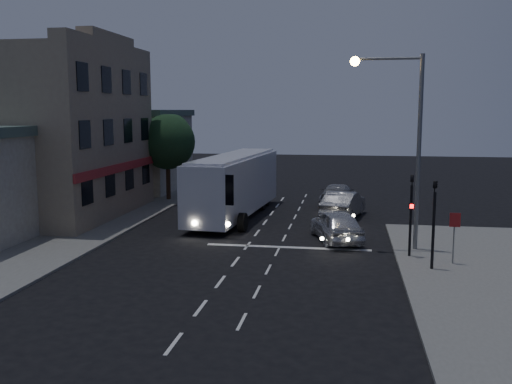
% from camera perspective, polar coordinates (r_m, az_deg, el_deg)
% --- Properties ---
extents(ground, '(120.00, 120.00, 0.00)m').
position_cam_1_polar(ground, '(26.18, -1.65, -6.42)').
color(ground, black).
extents(sidewalk_far, '(12.00, 50.00, 0.12)m').
position_cam_1_polar(sidewalk_far, '(37.95, -18.92, -2.18)').
color(sidewalk_far, slate).
rests_on(sidewalk_far, ground).
extents(road_markings, '(8.00, 30.55, 0.01)m').
position_cam_1_polar(road_markings, '(29.16, 2.08, -4.89)').
color(road_markings, silver).
rests_on(road_markings, ground).
extents(tour_bus, '(3.65, 12.76, 3.86)m').
position_cam_1_polar(tour_bus, '(35.44, -2.13, 0.87)').
color(tour_bus, silver).
rests_on(tour_bus, ground).
extents(car_suv, '(3.18, 5.07, 1.61)m').
position_cam_1_polar(car_suv, '(29.26, 8.03, -3.32)').
color(car_suv, silver).
rests_on(car_suv, ground).
extents(car_sedan_a, '(2.85, 5.33, 1.67)m').
position_cam_1_polar(car_sedan_a, '(35.51, 8.73, -1.25)').
color(car_sedan_a, gray).
rests_on(car_sedan_a, ground).
extents(car_sedan_b, '(2.74, 5.37, 1.49)m').
position_cam_1_polar(car_sedan_b, '(40.31, 8.22, -0.24)').
color(car_sedan_b, '#9B9B9B').
rests_on(car_sedan_b, ground).
extents(traffic_signal_main, '(0.25, 0.35, 4.10)m').
position_cam_1_polar(traffic_signal_main, '(26.15, 15.26, -1.30)').
color(traffic_signal_main, black).
rests_on(traffic_signal_main, sidewalk_near).
extents(traffic_signal_side, '(0.18, 0.15, 4.10)m').
position_cam_1_polar(traffic_signal_side, '(24.30, 17.38, -2.10)').
color(traffic_signal_side, black).
rests_on(traffic_signal_side, sidewalk_near).
extents(regulatory_sign, '(0.45, 0.12, 2.20)m').
position_cam_1_polar(regulatory_sign, '(25.54, 19.22, -3.57)').
color(regulatory_sign, slate).
rests_on(regulatory_sign, sidewalk_near).
extents(streetlight, '(3.32, 0.44, 9.00)m').
position_cam_1_polar(streetlight, '(27.21, 14.68, 6.10)').
color(streetlight, slate).
rests_on(streetlight, sidewalk_near).
extents(main_building, '(10.12, 12.00, 11.00)m').
position_cam_1_polar(main_building, '(37.88, -20.56, 5.49)').
color(main_building, gray).
rests_on(main_building, sidewalk_far).
extents(low_building_north, '(9.40, 9.40, 6.50)m').
position_cam_1_polar(low_building_north, '(48.57, -12.96, 4.19)').
color(low_building_north, gray).
rests_on(low_building_north, sidewalk_far).
extents(street_tree, '(4.00, 4.00, 6.20)m').
position_cam_1_polar(street_tree, '(42.02, -8.85, 5.23)').
color(street_tree, black).
rests_on(street_tree, sidewalk_far).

